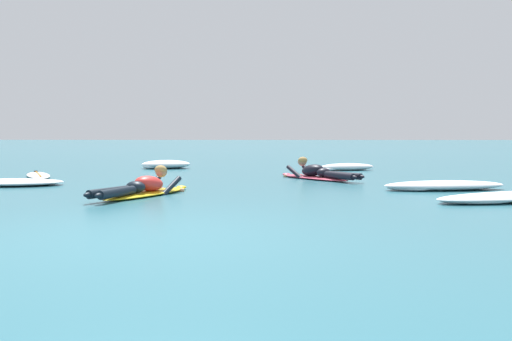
% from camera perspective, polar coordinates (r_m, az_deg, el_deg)
% --- Properties ---
extents(ground_plane, '(120.00, 120.00, 0.00)m').
position_cam_1_polar(ground_plane, '(16.24, -3.58, -0.06)').
color(ground_plane, '#2D6B7A').
extents(surfer_near, '(1.40, 2.58, 0.54)m').
position_cam_1_polar(surfer_near, '(10.13, -10.77, -1.65)').
color(surfer_near, yellow).
rests_on(surfer_near, ground).
extents(surfer_far, '(1.85, 2.41, 0.55)m').
position_cam_1_polar(surfer_far, '(13.47, 5.92, -0.28)').
color(surfer_far, '#E54C66').
rests_on(surfer_far, ground).
extents(drifting_surfboard, '(1.42, 2.27, 0.16)m').
position_cam_1_polar(drifting_surfboard, '(15.18, -20.23, -0.42)').
color(drifting_surfboard, white).
rests_on(drifting_surfboard, ground).
extents(whitewater_front, '(1.66, 0.95, 0.20)m').
position_cam_1_polar(whitewater_front, '(16.68, 8.75, 0.33)').
color(whitewater_front, white).
rests_on(whitewater_front, ground).
extents(whitewater_mid_right, '(1.63, 1.32, 0.25)m').
position_cam_1_polar(whitewater_mid_right, '(17.55, -8.65, 0.57)').
color(whitewater_mid_right, white).
rests_on(whitewater_mid_right, ground).
extents(whitewater_back, '(2.38, 1.04, 0.17)m').
position_cam_1_polar(whitewater_back, '(11.52, 17.66, -1.39)').
color(whitewater_back, white).
rests_on(whitewater_back, ground).
extents(whitewater_far_band, '(2.17, 1.23, 0.13)m').
position_cam_1_polar(whitewater_far_band, '(12.87, -22.53, -1.06)').
color(whitewater_far_band, white).
rests_on(whitewater_far_band, ground).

